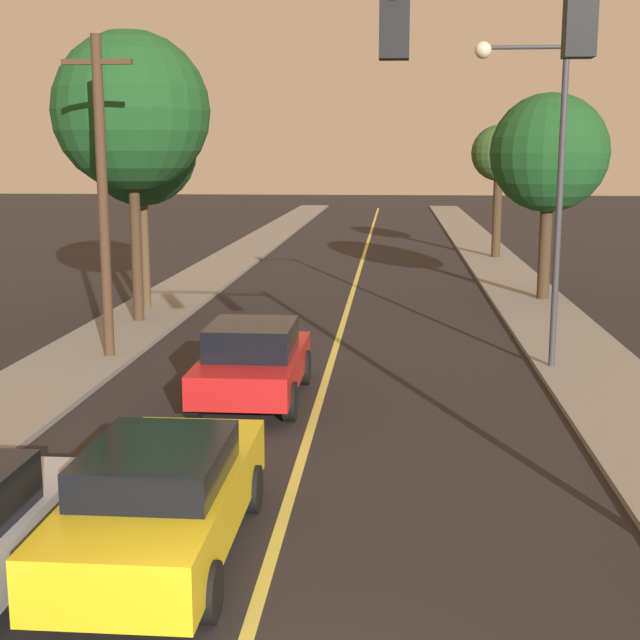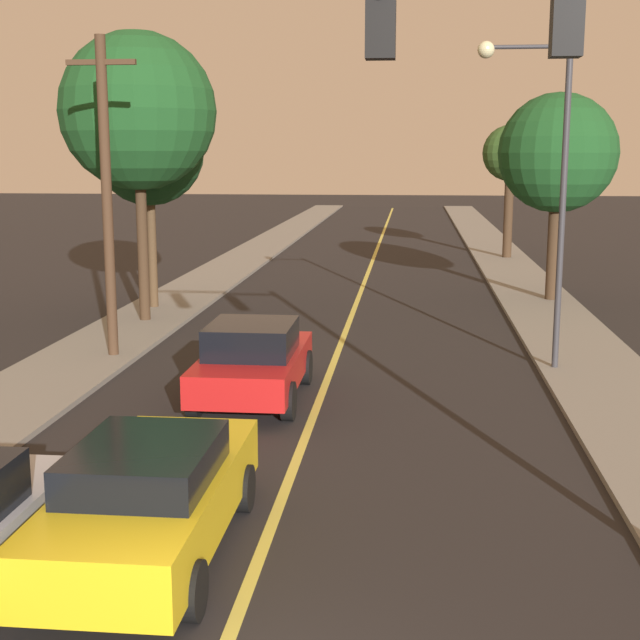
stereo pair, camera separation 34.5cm
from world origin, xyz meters
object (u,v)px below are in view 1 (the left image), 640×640
at_px(car_near_lane_second, 253,361).
at_px(traffic_signal_mast, 614,130).
at_px(streetlamp_right, 539,160).
at_px(tree_left_far, 141,151).
at_px(car_near_lane_front, 162,497).
at_px(utility_pole_left, 103,193).
at_px(tree_right_near, 499,155).
at_px(tree_right_far, 549,154).
at_px(tree_left_near, 131,112).

xyz_separation_m(car_near_lane_second, traffic_signal_mast, (5.03, -6.95, 4.24)).
height_order(streetlamp_right, tree_left_far, streetlamp_right).
bearing_deg(traffic_signal_mast, car_near_lane_front, -179.65).
distance_m(utility_pole_left, tree_right_near, 24.29).
height_order(streetlamp_right, tree_right_near, streetlamp_right).
bearing_deg(tree_left_far, tree_right_far, 12.32).
relative_size(car_near_lane_second, utility_pole_left, 0.58).
distance_m(streetlamp_right, tree_right_far, 9.79).
relative_size(streetlamp_right, tree_left_near, 0.88).
height_order(car_near_lane_front, streetlamp_right, streetlamp_right).
bearing_deg(tree_left_far, tree_right_near, 50.25).
relative_size(tree_left_near, tree_right_near, 1.34).
bearing_deg(tree_left_near, traffic_signal_mast, -56.88).
bearing_deg(tree_right_far, utility_pole_left, -140.92).
height_order(car_near_lane_front, car_near_lane_second, car_near_lane_second).
height_order(car_near_lane_second, streetlamp_right, streetlamp_right).
relative_size(car_near_lane_front, tree_right_near, 0.78).
height_order(utility_pole_left, tree_right_near, utility_pole_left).
relative_size(car_near_lane_front, utility_pole_left, 0.64).
relative_size(traffic_signal_mast, tree_left_far, 1.08).
bearing_deg(streetlamp_right, tree_left_near, 155.50).
relative_size(car_near_lane_second, streetlamp_right, 0.60).
distance_m(streetlamp_right, tree_left_far, 12.73).
distance_m(car_near_lane_second, tree_left_near, 10.28).
height_order(streetlamp_right, tree_left_near, tree_left_near).
bearing_deg(car_near_lane_front, tree_left_far, 106.21).
bearing_deg(car_near_lane_front, streetlamp_right, 59.72).
distance_m(tree_left_far, tree_right_near, 19.25).
height_order(utility_pole_left, tree_left_far, utility_pole_left).
height_order(tree_left_near, tree_right_far, tree_left_near).
relative_size(tree_left_near, tree_right_far, 1.21).
relative_size(tree_right_near, tree_right_far, 0.91).
bearing_deg(tree_left_near, car_near_lane_second, -59.53).
relative_size(car_near_lane_front, car_near_lane_second, 1.10).
xyz_separation_m(streetlamp_right, tree_right_far, (1.81, 9.62, 0.14)).
distance_m(car_near_lane_front, tree_right_far, 21.38).
relative_size(utility_pole_left, tree_left_far, 1.13).
bearing_deg(traffic_signal_mast, tree_right_far, 82.42).
xyz_separation_m(car_near_lane_front, utility_pole_left, (-3.94, 10.18, 3.16)).
bearing_deg(tree_right_far, car_near_lane_front, -111.29).
bearing_deg(car_near_lane_front, car_near_lane_second, 90.00).
bearing_deg(tree_left_near, car_near_lane_front, -72.86).
distance_m(traffic_signal_mast, utility_pole_left, 13.59).
height_order(traffic_signal_mast, utility_pole_left, utility_pole_left).
distance_m(car_near_lane_second, utility_pole_left, 5.96).
bearing_deg(utility_pole_left, streetlamp_right, -1.33).
distance_m(utility_pole_left, tree_right_far, 14.92).
bearing_deg(streetlamp_right, utility_pole_left, 178.67).
relative_size(streetlamp_right, tree_right_near, 1.18).
relative_size(tree_left_far, tree_right_far, 0.98).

